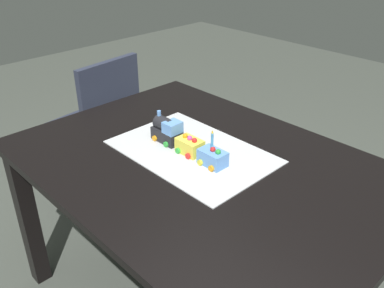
% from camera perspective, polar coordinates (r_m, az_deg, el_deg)
% --- Properties ---
extents(dining_table, '(1.40, 1.00, 0.74)m').
position_cam_1_polar(dining_table, '(1.58, 1.36, -5.78)').
color(dining_table, black).
rests_on(dining_table, ground).
extents(chair, '(0.45, 0.45, 0.86)m').
position_cam_1_polar(chair, '(2.49, -12.37, 2.92)').
color(chair, '#2D3347').
rests_on(chair, ground).
extents(cake_board, '(0.60, 0.40, 0.00)m').
position_cam_1_polar(cake_board, '(1.59, 0.00, -1.01)').
color(cake_board, silver).
rests_on(cake_board, dining_table).
extents(cake_locomotive, '(0.14, 0.08, 0.12)m').
position_cam_1_polar(cake_locomotive, '(1.64, -3.42, 1.87)').
color(cake_locomotive, '#232328').
rests_on(cake_locomotive, cake_board).
extents(cake_car_flatbed_lemon, '(0.10, 0.08, 0.07)m').
position_cam_1_polar(cake_car_flatbed_lemon, '(1.56, -0.31, -0.25)').
color(cake_car_flatbed_lemon, '#F4E04C').
rests_on(cake_car_flatbed_lemon, cake_board).
extents(cake_car_tanker_sky_blue, '(0.10, 0.08, 0.07)m').
position_cam_1_polar(cake_car_tanker_sky_blue, '(1.49, 2.85, -1.86)').
color(cake_car_tanker_sky_blue, '#669EEA').
rests_on(cake_car_tanker_sky_blue, cake_board).
extents(birthday_candle, '(0.01, 0.01, 0.06)m').
position_cam_1_polar(birthday_candle, '(1.45, 2.77, 0.74)').
color(birthday_candle, '#4CA5E5').
rests_on(birthday_candle, cake_car_tanker_sky_blue).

